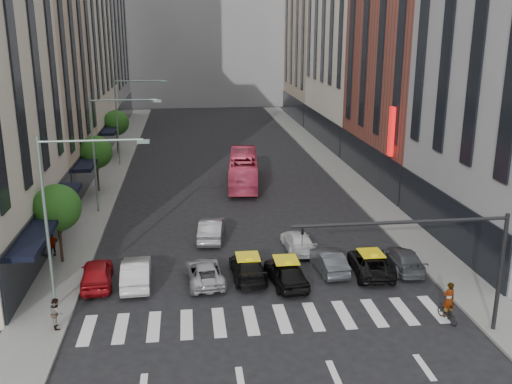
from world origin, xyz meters
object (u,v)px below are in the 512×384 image
object	(u,v)px
streetlamp_near	(64,200)
pedestrian_near	(56,313)
car_white_front	(136,272)
motorcycle	(447,313)
bus	(243,169)
pedestrian_far	(52,244)
taxi_center	(286,272)
streetlamp_mid	(106,139)
streetlamp_far	(126,110)
taxi_left	(248,267)
car_red	(97,273)

from	to	relation	value
streetlamp_near	pedestrian_near	xyz separation A→B (m)	(-0.36, -2.30, -4.99)
car_white_front	motorcycle	world-z (taller)	car_white_front
bus	motorcycle	xyz separation A→B (m)	(7.51, -26.69, -1.06)
streetlamp_near	pedestrian_far	size ratio (longest dim) A/B	5.76
bus	pedestrian_far	bearing A→B (deg)	55.20
pedestrian_far	pedestrian_near	bearing A→B (deg)	77.90
taxi_center	motorcycle	distance (m)	8.92
streetlamp_mid	pedestrian_far	xyz separation A→B (m)	(-2.51, -9.01, -4.97)
streetlamp_near	car_white_front	world-z (taller)	streetlamp_near
streetlamp_far	motorcycle	bearing A→B (deg)	-62.30
taxi_center	bus	distance (m)	21.55
bus	streetlamp_mid	bearing A→B (deg)	37.65
pedestrian_near	streetlamp_mid	bearing A→B (deg)	-20.77
streetlamp_mid	car_white_front	world-z (taller)	streetlamp_mid
streetlamp_mid	pedestrian_near	xyz separation A→B (m)	(-0.36, -18.30, -4.99)
streetlamp_mid	streetlamp_far	xyz separation A→B (m)	(0.00, 16.00, 0.00)
streetlamp_near	pedestrian_near	distance (m)	5.50
taxi_left	pedestrian_near	size ratio (longest dim) A/B	2.97
pedestrian_near	streetlamp_near	bearing A→B (deg)	-28.47
car_red	car_white_front	xyz separation A→B (m)	(2.20, -0.16, 0.02)
streetlamp_mid	streetlamp_near	bearing A→B (deg)	-90.00
streetlamp_mid	car_red	xyz separation A→B (m)	(0.84, -13.40, -5.18)
car_white_front	pedestrian_far	bearing A→B (deg)	-41.47
taxi_center	bus	xyz separation A→B (m)	(-0.23, 21.54, 0.74)
bus	pedestrian_far	distance (m)	21.08
streetlamp_mid	motorcycle	distance (m)	27.80
streetlamp_near	pedestrian_near	size ratio (longest dim) A/B	5.87
pedestrian_near	pedestrian_far	world-z (taller)	pedestrian_far
streetlamp_mid	bus	world-z (taller)	streetlamp_mid
car_white_front	motorcycle	xyz separation A→B (m)	(15.73, -6.20, -0.32)
taxi_center	streetlamp_mid	bearing A→B (deg)	-59.03
taxi_center	motorcycle	world-z (taller)	taxi_center
streetlamp_near	car_red	distance (m)	5.85
taxi_center	pedestrian_far	bearing A→B (deg)	-29.03
car_white_front	taxi_center	world-z (taller)	same
streetlamp_mid	taxi_center	xyz separation A→B (m)	(11.50, -14.60, -5.16)
taxi_center	bus	size ratio (longest dim) A/B	0.41
motorcycle	taxi_center	bearing A→B (deg)	-45.08
streetlamp_near	taxi_left	size ratio (longest dim) A/B	1.98
car_red	bus	world-z (taller)	bus
bus	pedestrian_near	world-z (taller)	bus
streetlamp_near	streetlamp_mid	bearing A→B (deg)	90.00
streetlamp_near	car_red	world-z (taller)	streetlamp_near
streetlamp_far	bus	distance (m)	15.12
car_red	taxi_left	world-z (taller)	car_red
streetlamp_mid	pedestrian_near	bearing A→B (deg)	-91.12
car_red	taxi_left	xyz separation A→B (m)	(8.60, -0.08, -0.07)
pedestrian_far	bus	bearing A→B (deg)	-156.00
streetlamp_mid	pedestrian_far	distance (m)	10.59
pedestrian_near	pedestrian_far	bearing A→B (deg)	-6.60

